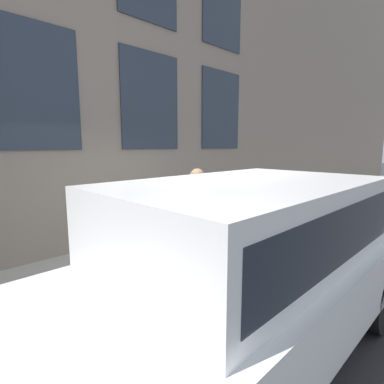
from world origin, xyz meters
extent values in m
plane|color=#2D2D30|center=(0.00, 0.00, 0.00)|extent=(80.00, 80.00, 0.00)
cube|color=#B2ADA3|center=(1.17, 0.00, 0.08)|extent=(2.34, 60.00, 0.15)
cube|color=#2D3847|center=(2.32, -3.45, 3.02)|extent=(0.03, 1.47, 1.99)
cube|color=#2D3847|center=(2.32, -1.15, 3.02)|extent=(0.03, 1.47, 1.99)
cube|color=#2D3847|center=(2.32, 1.15, 3.02)|extent=(0.03, 1.47, 1.99)
cube|color=#2D3847|center=(2.32, -3.45, 5.57)|extent=(0.03, 1.47, 1.99)
cylinder|color=gray|center=(0.37, -0.31, 0.17)|extent=(0.30, 0.30, 0.04)
cylinder|color=gray|center=(0.37, -0.31, 0.47)|extent=(0.22, 0.22, 0.63)
sphere|color=slate|center=(0.37, -0.31, 0.79)|extent=(0.23, 0.23, 0.23)
cylinder|color=black|center=(0.37, -0.31, 0.86)|extent=(0.08, 0.08, 0.09)
cylinder|color=gray|center=(0.37, -0.47, 0.55)|extent=(0.09, 0.10, 0.09)
cylinder|color=gray|center=(0.37, -0.15, 0.55)|extent=(0.09, 0.10, 0.09)
cylinder|color=#232328|center=(0.49, -0.76, 0.53)|extent=(0.11, 0.11, 0.75)
cylinder|color=#232328|center=(0.65, -0.76, 0.53)|extent=(0.11, 0.11, 0.75)
cube|color=#1E59A5|center=(0.57, -0.76, 1.18)|extent=(0.20, 0.14, 0.56)
cylinder|color=#1E59A5|center=(0.43, -0.76, 1.20)|extent=(0.09, 0.09, 0.53)
cylinder|color=#1E59A5|center=(0.72, -0.76, 1.20)|extent=(0.09, 0.09, 0.53)
sphere|color=#8C6647|center=(0.57, -0.76, 1.59)|extent=(0.25, 0.25, 0.25)
cylinder|color=black|center=(-0.40, 1.94, 0.40)|extent=(0.24, 0.80, 0.80)
cylinder|color=black|center=(-2.13, -0.92, 0.40)|extent=(0.24, 0.80, 0.80)
cylinder|color=black|center=(-0.40, -0.92, 0.40)|extent=(0.24, 0.80, 0.80)
cube|color=white|center=(-1.27, 0.51, 0.71)|extent=(1.97, 4.62, 0.61)
cube|color=white|center=(-1.27, 0.39, 1.38)|extent=(1.74, 2.87, 0.75)
cube|color=#1E232D|center=(-1.27, 0.39, 1.38)|extent=(1.75, 2.64, 0.48)
camera|label=1|loc=(-2.92, 2.82, 2.09)|focal=28.00mm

